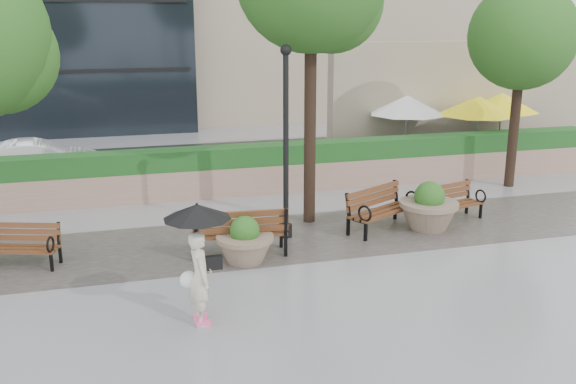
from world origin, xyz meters
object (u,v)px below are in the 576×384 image
object	(u,v)px
bench_4	(451,211)
pedestrian	(199,252)
lamppost	(286,156)
car_right	(38,160)
planter_right	(429,211)
bench_3	(381,218)
planter_left	(245,244)
bench_2	(240,241)
bench_1	(19,255)

from	to	relation	value
bench_4	pedestrian	size ratio (longest dim) A/B	0.87
lamppost	car_right	world-z (taller)	lamppost
planter_right	bench_4	bearing A→B (deg)	25.55
bench_3	lamppost	xyz separation A→B (m)	(-2.27, 0.10, 1.59)
planter_right	bench_3	bearing A→B (deg)	167.99
bench_4	lamppost	bearing A→B (deg)	165.13
bench_3	planter_left	bearing A→B (deg)	170.15
lamppost	planter_right	bearing A→B (deg)	-5.72
planter_left	lamppost	distance (m)	2.29
bench_3	planter_left	xyz separation A→B (m)	(-3.47, -1.14, 0.09)
bench_4	pedestrian	xyz separation A→B (m)	(-6.61, -3.68, 0.95)
planter_left	pedestrian	bearing A→B (deg)	-117.41
planter_right	bench_2	bearing A→B (deg)	-173.85
pedestrian	bench_2	bearing A→B (deg)	-27.12
pedestrian	lamppost	bearing A→B (deg)	-37.53
lamppost	bench_1	bearing A→B (deg)	-177.10
car_right	bench_1	bearing A→B (deg)	177.24
bench_3	planter_left	size ratio (longest dim) A/B	1.68
bench_3	lamppost	world-z (taller)	lamppost
planter_right	bench_1	bearing A→B (deg)	179.66
planter_right	car_right	world-z (taller)	car_right
bench_2	bench_3	distance (m)	3.57
planter_right	lamppost	distance (m)	3.67
bench_2	planter_left	xyz separation A→B (m)	(0.02, -0.41, 0.07)
bench_4	car_right	size ratio (longest dim) A/B	0.47
bench_1	pedestrian	bearing A→B (deg)	-28.38
bench_2	car_right	size ratio (longest dim) A/B	0.54
bench_4	planter_left	bearing A→B (deg)	177.94
planter_left	lamppost	size ratio (longest dim) A/B	0.27
bench_2	lamppost	distance (m)	2.16
planter_right	pedestrian	size ratio (longest dim) A/B	0.69
bench_4	car_right	bearing A→B (deg)	129.31
pedestrian	car_right	bearing A→B (deg)	14.01
bench_1	bench_4	xyz separation A→B (m)	(9.77, 0.33, 0.01)
lamppost	car_right	size ratio (longest dim) A/B	1.16
bench_4	pedestrian	distance (m)	7.63
bench_3	planter_right	size ratio (longest dim) A/B	1.43
planter_left	car_right	size ratio (longest dim) A/B	0.32
car_right	pedestrian	world-z (taller)	pedestrian
bench_1	planter_right	size ratio (longest dim) A/B	1.24
bench_1	bench_2	world-z (taller)	bench_2
bench_1	planter_left	bearing A→B (deg)	5.92
bench_1	bench_2	xyz separation A→B (m)	(4.38, -0.55, 0.06)
bench_4	bench_1	bearing A→B (deg)	166.40
planter_left	car_right	xyz separation A→B (m)	(-4.64, 8.34, 0.22)
bench_1	lamppost	xyz separation A→B (m)	(5.60, 0.28, 1.63)
planter_right	pedestrian	world-z (taller)	pedestrian
bench_1	planter_right	xyz separation A→B (m)	(8.96, -0.05, 0.19)
bench_2	bench_1	bearing A→B (deg)	-2.12
bench_1	car_right	world-z (taller)	car_right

